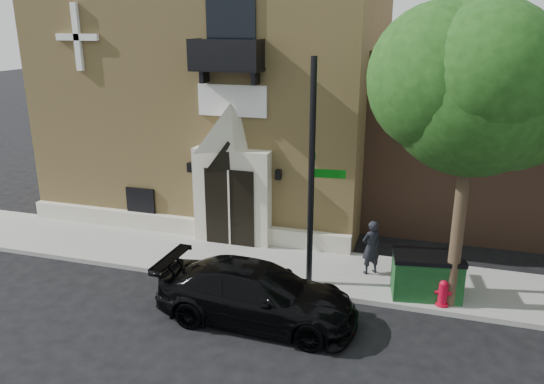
{
  "coord_description": "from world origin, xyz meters",
  "views": [
    {
      "loc": [
        5.1,
        -12.87,
        7.28
      ],
      "look_at": [
        0.6,
        2.0,
        2.29
      ],
      "focal_mm": 35.0,
      "sensor_mm": 36.0,
      "label": 1
    }
  ],
  "objects_px": {
    "black_sedan": "(257,294)",
    "fire_hydrant": "(443,293)",
    "pedestrian_near": "(371,247)",
    "dumpster": "(427,275)",
    "street_sign": "(312,176)"
  },
  "relations": [
    {
      "from": "fire_hydrant",
      "to": "street_sign",
      "type": "bearing_deg",
      "value": 175.76
    },
    {
      "from": "pedestrian_near",
      "to": "dumpster",
      "type": "bearing_deg",
      "value": 111.28
    },
    {
      "from": "black_sedan",
      "to": "pedestrian_near",
      "type": "height_order",
      "value": "pedestrian_near"
    },
    {
      "from": "pedestrian_near",
      "to": "fire_hydrant",
      "type": "bearing_deg",
      "value": 107.61
    },
    {
      "from": "fire_hydrant",
      "to": "pedestrian_near",
      "type": "relative_size",
      "value": 0.44
    },
    {
      "from": "dumpster",
      "to": "fire_hydrant",
      "type": "bearing_deg",
      "value": -53.52
    },
    {
      "from": "black_sedan",
      "to": "street_sign",
      "type": "xyz_separation_m",
      "value": [
        0.89,
        2.14,
        2.59
      ]
    },
    {
      "from": "black_sedan",
      "to": "dumpster",
      "type": "bearing_deg",
      "value": -59.01
    },
    {
      "from": "dumpster",
      "to": "black_sedan",
      "type": "bearing_deg",
      "value": -159.36
    },
    {
      "from": "dumpster",
      "to": "pedestrian_near",
      "type": "xyz_separation_m",
      "value": [
        -1.62,
        0.93,
        0.22
      ]
    },
    {
      "from": "black_sedan",
      "to": "dumpster",
      "type": "distance_m",
      "value": 4.69
    },
    {
      "from": "street_sign",
      "to": "pedestrian_near",
      "type": "height_order",
      "value": "street_sign"
    },
    {
      "from": "black_sedan",
      "to": "fire_hydrant",
      "type": "distance_m",
      "value": 4.9
    },
    {
      "from": "street_sign",
      "to": "dumpster",
      "type": "xyz_separation_m",
      "value": [
        3.2,
        0.16,
        -2.57
      ]
    },
    {
      "from": "black_sedan",
      "to": "fire_hydrant",
      "type": "relative_size",
      "value": 7.0
    }
  ]
}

